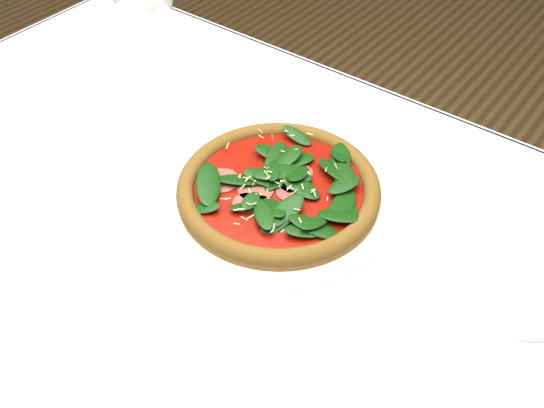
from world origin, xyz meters
The scene contains 4 objects.
dining_table centered at (0.00, 0.00, 0.65)m, with size 1.21×0.81×0.75m.
plate centered at (0.06, 0.08, 0.76)m, with size 0.31×0.31×0.01m.
pizza centered at (0.06, 0.08, 0.77)m, with size 0.27×0.27×0.03m.
saucer_far centered at (0.38, 0.12, 0.76)m, with size 0.14×0.14×0.01m.
Camera 1 is at (0.41, -0.39, 1.31)m, focal length 40.00 mm.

